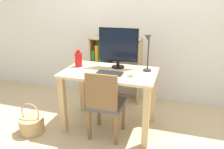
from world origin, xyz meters
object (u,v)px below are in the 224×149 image
(basket, at_px, (32,124))
(keyboard, at_px, (110,73))
(bookshelf, at_px, (107,70))
(chair, at_px, (105,103))
(monitor, at_px, (118,46))
(desk_lamp, at_px, (148,49))
(vase, at_px, (79,59))

(basket, bearing_deg, keyboard, 20.02)
(keyboard, bearing_deg, basket, -159.98)
(bookshelf, bearing_deg, chair, -72.78)
(monitor, height_order, chair, monitor)
(monitor, relative_size, desk_lamp, 1.10)
(desk_lamp, relative_size, basket, 1.13)
(keyboard, relative_size, desk_lamp, 0.68)
(desk_lamp, bearing_deg, keyboard, -155.96)
(chair, height_order, bookshelf, bookshelf)
(vase, distance_m, desk_lamp, 0.88)
(chair, distance_m, bookshelf, 1.12)
(vase, height_order, bookshelf, bookshelf)
(monitor, height_order, vase, monitor)
(vase, xyz_separation_m, chair, (0.46, -0.32, -0.40))
(bookshelf, distance_m, basket, 1.42)
(keyboard, xyz_separation_m, basket, (-0.90, -0.33, -0.65))
(basket, bearing_deg, vase, 48.24)
(bookshelf, bearing_deg, keyboard, -69.72)
(desk_lamp, bearing_deg, chair, -140.71)
(desk_lamp, relative_size, bookshelf, 0.45)
(vase, relative_size, bookshelf, 0.22)
(vase, bearing_deg, chair, -34.59)
(keyboard, relative_size, chair, 0.36)
(bookshelf, xyz_separation_m, basket, (-0.56, -1.25, -0.38))
(monitor, relative_size, vase, 2.20)
(vase, relative_size, chair, 0.27)
(keyboard, bearing_deg, vase, 160.84)
(vase, height_order, chair, vase)
(desk_lamp, bearing_deg, vase, -178.88)
(monitor, relative_size, keyboard, 1.62)
(chair, distance_m, basket, 0.98)
(basket, bearing_deg, desk_lamp, 21.28)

